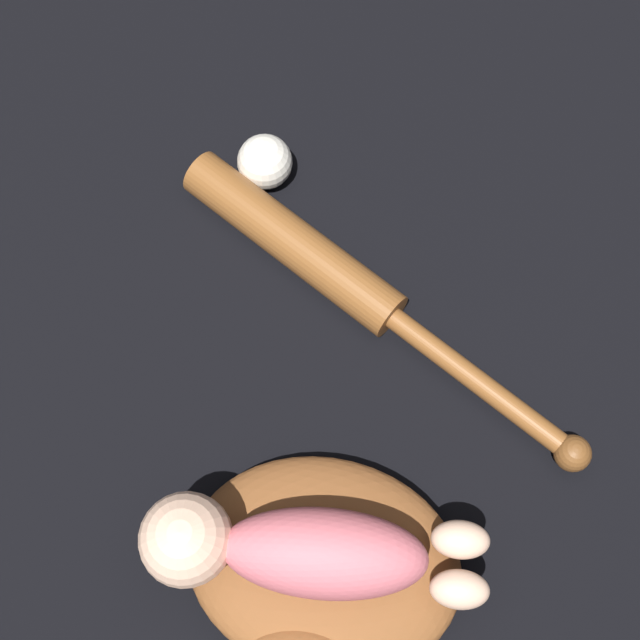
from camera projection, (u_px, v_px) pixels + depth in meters
ground_plane at (299, 558)px, 1.03m from camera, size 6.00×6.00×0.00m
baseball_glove at (322, 578)px, 0.98m from camera, size 0.33×0.31×0.08m
baby_figure at (292, 548)px, 0.91m from camera, size 0.37×0.17×0.10m
baseball_bat at (331, 271)px, 1.13m from camera, size 0.59×0.27×0.06m
baseball at (265, 162)px, 1.18m from camera, size 0.07×0.07×0.07m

